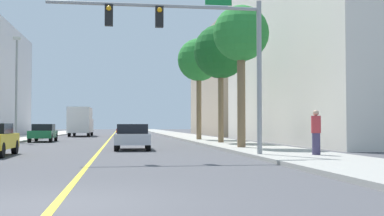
% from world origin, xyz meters
% --- Properties ---
extents(ground, '(192.00, 192.00, 0.00)m').
position_xyz_m(ground, '(0.00, 42.00, 0.00)').
color(ground, '#47474C').
extents(sidewalk_left, '(3.97, 168.00, 0.15)m').
position_xyz_m(sidewalk_left, '(-8.25, 42.00, 0.07)').
color(sidewalk_left, beige).
rests_on(sidewalk_left, ground).
extents(sidewalk_right, '(3.97, 168.00, 0.15)m').
position_xyz_m(sidewalk_right, '(8.25, 42.00, 0.07)').
color(sidewalk_right, '#9E9B93').
rests_on(sidewalk_right, ground).
extents(lane_marking_center, '(0.16, 144.00, 0.01)m').
position_xyz_m(lane_marking_center, '(0.00, 42.00, 0.00)').
color(lane_marking_center, yellow).
rests_on(lane_marking_center, ground).
extents(building_right_near, '(12.52, 25.93, 17.83)m').
position_xyz_m(building_right_near, '(18.18, 26.57, 8.91)').
color(building_right_near, silver).
rests_on(building_right_near, ground).
extents(building_right_far, '(13.45, 23.83, 13.50)m').
position_xyz_m(building_right_far, '(18.64, 54.26, 6.75)').
color(building_right_far, tan).
rests_on(building_right_far, ground).
extents(traffic_signal_mast, '(8.60, 0.36, 6.33)m').
position_xyz_m(traffic_signal_mast, '(4.12, 10.61, 4.77)').
color(traffic_signal_mast, gray).
rests_on(traffic_signal_mast, sidewalk_right).
extents(street_lamp, '(0.56, 0.28, 7.84)m').
position_xyz_m(street_lamp, '(-6.77, 29.23, 4.50)').
color(street_lamp, gray).
rests_on(street_lamp, sidewalk_left).
extents(palm_near, '(2.99, 2.99, 7.59)m').
position_xyz_m(palm_near, '(7.41, 16.49, 6.11)').
color(palm_near, brown).
rests_on(palm_near, sidewalk_right).
extents(palm_mid, '(3.69, 3.69, 8.03)m').
position_xyz_m(palm_mid, '(7.75, 23.43, 6.28)').
color(palm_mid, brown).
rests_on(palm_mid, sidewalk_right).
extents(palm_far, '(3.52, 3.52, 8.30)m').
position_xyz_m(palm_far, '(7.38, 30.37, 6.61)').
color(palm_far, brown).
rests_on(palm_far, sidewalk_right).
extents(car_silver, '(1.92, 3.87, 1.37)m').
position_xyz_m(car_silver, '(1.68, 17.45, 0.72)').
color(car_silver, '#BCBCC1').
rests_on(car_silver, ground).
extents(car_red, '(1.78, 4.45, 1.34)m').
position_xyz_m(car_red, '(1.41, 48.15, 0.71)').
color(car_red, red).
rests_on(car_red, ground).
extents(car_green, '(1.86, 4.59, 1.40)m').
position_xyz_m(car_green, '(-5.00, 30.78, 0.73)').
color(car_green, '#196638').
rests_on(car_green, ground).
extents(delivery_truck, '(2.45, 8.20, 3.33)m').
position_xyz_m(delivery_truck, '(-3.60, 48.78, 1.75)').
color(delivery_truck, silver).
rests_on(delivery_truck, ground).
extents(pedestrian, '(0.38, 0.38, 1.78)m').
position_xyz_m(pedestrian, '(8.73, 9.75, 1.04)').
color(pedestrian, '#3F3859').
rests_on(pedestrian, sidewalk_right).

